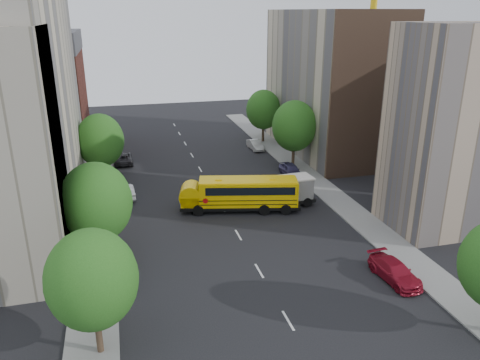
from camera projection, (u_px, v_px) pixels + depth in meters
name	position (u px, v px, depth m)	size (l,w,h in m)	color
ground	(233.00, 225.00, 41.23)	(120.00, 120.00, 0.00)	black
sidewalk_left	(98.00, 216.00, 42.98)	(3.00, 80.00, 0.12)	slate
sidewalk_right	(328.00, 192.00, 48.53)	(3.00, 80.00, 0.12)	slate
lane_markings	(210.00, 186.00, 50.32)	(0.15, 64.00, 0.01)	silver
building_left_cream	(5.00, 110.00, 38.94)	(10.00, 26.00, 20.00)	beige
building_left_redbrick	(44.00, 104.00, 60.13)	(10.00, 15.00, 13.00)	maroon
building_right_near	(456.00, 130.00, 38.59)	(10.00, 7.00, 17.00)	tan
building_right_far	(329.00, 83.00, 60.69)	(10.00, 22.00, 18.00)	beige
building_right_sidewall	(373.00, 97.00, 50.69)	(10.10, 0.30, 18.00)	brown
street_tree_0	(92.00, 280.00, 24.27)	(4.80, 4.80, 7.41)	#38281C
street_tree_1	(96.00, 203.00, 33.26)	(5.12, 5.12, 7.90)	#38281C
street_tree_2	(100.00, 141.00, 49.66)	(4.99, 4.99, 7.71)	#38281C
street_tree_4	(294.00, 126.00, 54.88)	(5.25, 5.25, 8.10)	#38281C
street_tree_5	(263.00, 110.00, 65.92)	(4.86, 4.86, 7.51)	#38281C
school_bus	(239.00, 193.00, 43.80)	(11.49, 5.06, 3.17)	black
safari_truck	(281.00, 192.00, 44.79)	(6.73, 2.83, 2.82)	black
parked_car_0	(123.00, 275.00, 32.10)	(1.59, 3.96, 1.35)	silver
parked_car_1	(126.00, 191.00, 47.22)	(1.37, 3.92, 1.29)	white
parked_car_2	(123.00, 158.00, 57.78)	(2.21, 4.79, 1.33)	black
parked_car_3	(395.00, 271.00, 32.61)	(1.89, 4.64, 1.35)	maroon
parked_car_4	(291.00, 170.00, 53.31)	(1.70, 4.23, 1.44)	#3D3862
parked_car_5	(255.00, 145.00, 63.60)	(1.36, 3.89, 1.28)	#A7A7A2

